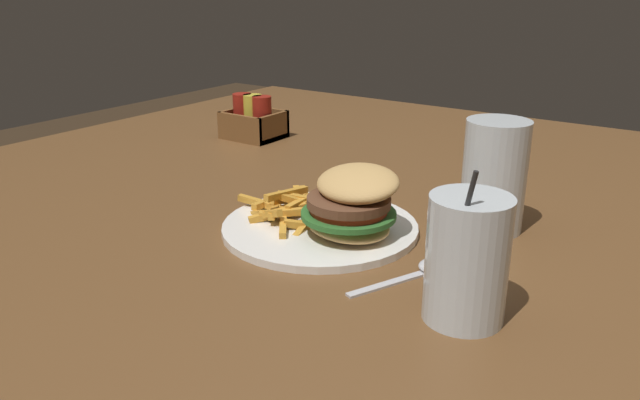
% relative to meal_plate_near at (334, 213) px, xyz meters
% --- Properties ---
extents(dining_table, '(1.64, 1.38, 0.74)m').
position_rel_meal_plate_near_xyz_m(dining_table, '(0.02, 0.18, -0.10)').
color(dining_table, brown).
rests_on(dining_table, ground_plane).
extents(meal_plate_near, '(0.27, 0.26, 0.10)m').
position_rel_meal_plate_near_xyz_m(meal_plate_near, '(0.00, 0.00, 0.00)').
color(meal_plate_near, white).
rests_on(meal_plate_near, dining_table).
extents(beer_glass, '(0.08, 0.08, 0.15)m').
position_rel_meal_plate_near_xyz_m(beer_glass, '(0.16, 0.14, 0.04)').
color(beer_glass, silver).
rests_on(beer_glass, dining_table).
extents(juice_glass, '(0.08, 0.08, 0.16)m').
position_rel_meal_plate_near_xyz_m(juice_glass, '(0.22, -0.10, 0.03)').
color(juice_glass, silver).
rests_on(juice_glass, dining_table).
extents(spoon, '(0.08, 0.15, 0.01)m').
position_rel_meal_plate_near_xyz_m(spoon, '(0.15, -0.03, -0.02)').
color(spoon, silver).
rests_on(spoon, dining_table).
extents(condiment_caddy, '(0.11, 0.10, 0.09)m').
position_rel_meal_plate_near_xyz_m(condiment_caddy, '(-0.43, 0.34, 0.01)').
color(condiment_caddy, brown).
rests_on(condiment_caddy, dining_table).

